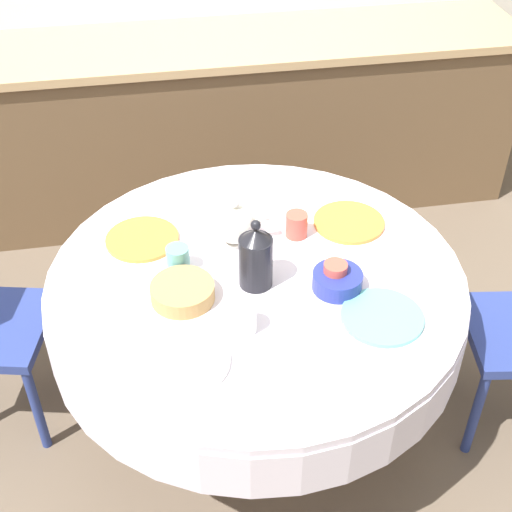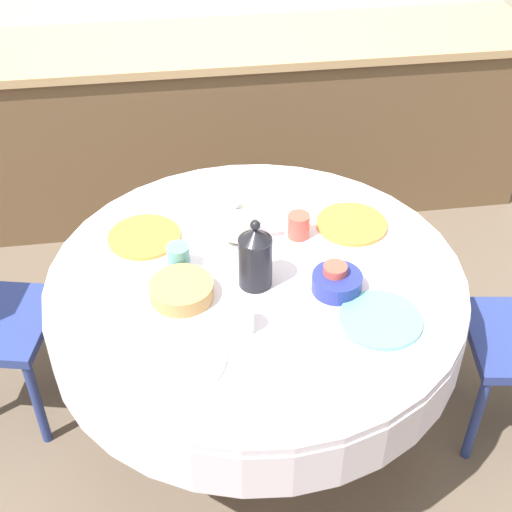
% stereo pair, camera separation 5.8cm
% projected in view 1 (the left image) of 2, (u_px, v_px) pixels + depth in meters
% --- Properties ---
extents(ground_plane, '(12.00, 12.00, 0.00)m').
position_uv_depth(ground_plane, '(256.00, 416.00, 2.81)').
color(ground_plane, brown).
extents(kitchen_counter, '(3.24, 0.64, 0.91)m').
position_uv_depth(kitchen_counter, '(204.00, 125.00, 3.71)').
color(kitchen_counter, brown).
rests_on(kitchen_counter, ground_plane).
extents(dining_table, '(1.39, 1.39, 0.73)m').
position_uv_depth(dining_table, '(256.00, 302.00, 2.43)').
color(dining_table, tan).
rests_on(dining_table, ground_plane).
extents(plate_near_left, '(0.26, 0.26, 0.01)m').
position_uv_depth(plate_near_left, '(186.00, 361.00, 2.04)').
color(plate_near_left, white).
rests_on(plate_near_left, dining_table).
extents(cup_near_left, '(0.08, 0.08, 0.09)m').
position_uv_depth(cup_near_left, '(244.00, 319.00, 2.12)').
color(cup_near_left, white).
rests_on(cup_near_left, dining_table).
extents(plate_near_right, '(0.26, 0.26, 0.01)m').
position_uv_depth(plate_near_right, '(382.00, 317.00, 2.18)').
color(plate_near_right, '#60BCB7').
rests_on(plate_near_right, dining_table).
extents(cup_near_right, '(0.08, 0.08, 0.09)m').
position_uv_depth(cup_near_right, '(335.00, 275.00, 2.28)').
color(cup_near_right, '#CC4C3D').
rests_on(cup_near_right, dining_table).
extents(plate_far_left, '(0.26, 0.26, 0.01)m').
position_uv_depth(plate_far_left, '(142.00, 239.00, 2.49)').
color(plate_far_left, orange).
rests_on(plate_far_left, dining_table).
extents(cup_far_left, '(0.08, 0.08, 0.09)m').
position_uv_depth(cup_far_left, '(178.00, 259.00, 2.34)').
color(cup_far_left, '#5BA39E').
rests_on(cup_far_left, dining_table).
extents(plate_far_right, '(0.26, 0.26, 0.01)m').
position_uv_depth(plate_far_right, '(349.00, 222.00, 2.57)').
color(plate_far_right, orange).
rests_on(plate_far_right, dining_table).
extents(cup_far_right, '(0.08, 0.08, 0.09)m').
position_uv_depth(cup_far_right, '(296.00, 225.00, 2.49)').
color(cup_far_right, '#CC4C3D').
rests_on(cup_far_right, dining_table).
extents(coffee_carafe, '(0.11, 0.11, 0.25)m').
position_uv_depth(coffee_carafe, '(256.00, 257.00, 2.25)').
color(coffee_carafe, black).
rests_on(coffee_carafe, dining_table).
extents(teapot, '(0.19, 0.14, 0.18)m').
position_uv_depth(teapot, '(236.00, 224.00, 2.43)').
color(teapot, silver).
rests_on(teapot, dining_table).
extents(bread_basket, '(0.20, 0.20, 0.06)m').
position_uv_depth(bread_basket, '(183.00, 292.00, 2.24)').
color(bread_basket, '#AD844C').
rests_on(bread_basket, dining_table).
extents(fruit_bowl, '(0.16, 0.16, 0.06)m').
position_uv_depth(fruit_bowl, '(337.00, 281.00, 2.28)').
color(fruit_bowl, navy).
rests_on(fruit_bowl, dining_table).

